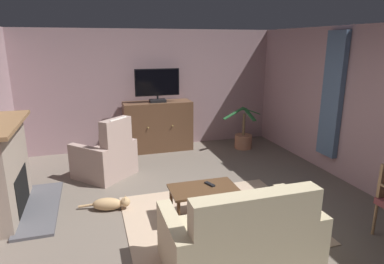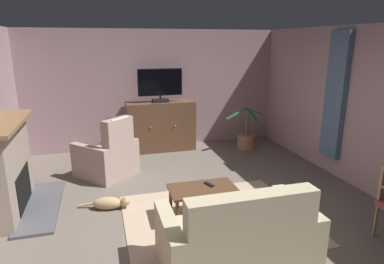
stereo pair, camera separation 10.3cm
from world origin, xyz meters
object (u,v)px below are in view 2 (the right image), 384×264
coffee_table (203,192)px  sofa_floral (238,240)px  armchair_beside_cabinet (108,157)px  potted_plant_leafy_by_curtain (246,139)px  tv_remote (209,184)px  television (160,84)px  fireplace (6,170)px  tv_cabinet (161,127)px  cat (110,203)px

coffee_table → sofa_floral: bearing=-87.6°
armchair_beside_cabinet → potted_plant_leafy_by_curtain: (2.99, 0.75, -0.13)m
tv_remote → armchair_beside_cabinet: bearing=13.3°
television → armchair_beside_cabinet: size_ratio=0.79×
fireplace → coffee_table: 2.69m
fireplace → armchair_beside_cabinet: fireplace is taller
sofa_floral → armchair_beside_cabinet: bearing=112.0°
television → armchair_beside_cabinet: (-1.16, -1.15, -1.10)m
tv_cabinet → potted_plant_leafy_by_curtain: (1.82, -0.45, -0.30)m
television → potted_plant_leafy_by_curtain: 2.23m
coffee_table → tv_remote: tv_remote is taller
tv_remote → cat: tv_remote is taller
armchair_beside_cabinet → potted_plant_leafy_by_curtain: 3.08m
tv_cabinet → coffee_table: (-0.01, -3.07, -0.13)m
fireplace → potted_plant_leafy_by_curtain: fireplace is taller
sofa_floral → television: bearing=90.4°
television → tv_remote: television is taller
fireplace → television: size_ratio=1.74×
television → sofa_floral: bearing=-89.6°
fireplace → television: bearing=39.7°
coffee_table → sofa_floral: (0.05, -1.08, -0.06)m
television → potted_plant_leafy_by_curtain: television is taller
tv_cabinet → television: (-0.00, -0.05, 0.93)m
tv_cabinet → sofa_floral: bearing=-89.6°
tv_remote → potted_plant_leafy_by_curtain: (1.73, 2.56, -0.24)m
tv_cabinet → fireplace: bearing=-139.6°
fireplace → cat: bearing=-13.9°
coffee_table → tv_remote: 0.14m
sofa_floral → armchair_beside_cabinet: (-1.19, 2.95, 0.01)m
television → tv_remote: (0.10, -2.96, -0.99)m
sofa_floral → cat: sofa_floral is taller
tv_remote → sofa_floral: 1.15m
sofa_floral → armchair_beside_cabinet: armchair_beside_cabinet is taller
fireplace → tv_cabinet: size_ratio=1.12×
tv_cabinet → tv_remote: tv_cabinet is taller
fireplace → sofa_floral: bearing=-38.0°
tv_remote → armchair_beside_cabinet: armchair_beside_cabinet is taller
cat → fireplace: bearing=166.1°
coffee_table → sofa_floral: 1.08m
coffee_table → potted_plant_leafy_by_curtain: 3.21m
fireplace → armchair_beside_cabinet: 1.69m
fireplace → potted_plant_leafy_by_curtain: 4.69m
sofa_floral → potted_plant_leafy_by_curtain: sofa_floral is taller
tv_cabinet → coffee_table: size_ratio=1.62×
television → tv_remote: size_ratio=5.47×
fireplace → tv_remote: bearing=-18.1°
tv_cabinet → television: 0.93m
television → cat: size_ratio=1.30×
fireplace → potted_plant_leafy_by_curtain: bearing=21.4°
sofa_floral → potted_plant_leafy_by_curtain: (1.79, 3.70, -0.12)m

